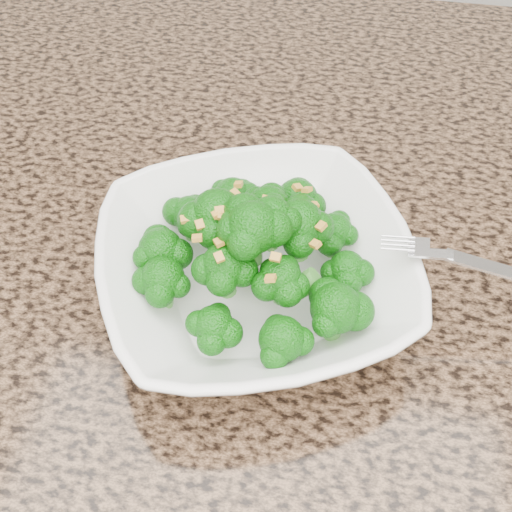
# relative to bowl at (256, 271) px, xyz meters

# --- Properties ---
(cabinet) EXTENTS (1.55, 0.95, 0.87)m
(cabinet) POSITION_rel_bowl_xyz_m (-0.09, 0.04, -0.50)
(cabinet) COLOR #321E14
(cabinet) RESTS_ON ground
(granite_counter) EXTENTS (1.64, 1.04, 0.03)m
(granite_counter) POSITION_rel_bowl_xyz_m (-0.09, 0.04, -0.05)
(granite_counter) COLOR brown
(granite_counter) RESTS_ON cabinet
(bowl) EXTENTS (0.33, 0.33, 0.06)m
(bowl) POSITION_rel_bowl_xyz_m (0.00, 0.00, 0.00)
(bowl) COLOR white
(bowl) RESTS_ON granite_counter
(broccoli_pile) EXTENTS (0.22, 0.22, 0.07)m
(broccoli_pile) POSITION_rel_bowl_xyz_m (-0.00, 0.00, 0.07)
(broccoli_pile) COLOR #10650B
(broccoli_pile) RESTS_ON bowl
(garlic_topping) EXTENTS (0.13, 0.13, 0.01)m
(garlic_topping) POSITION_rel_bowl_xyz_m (-0.00, 0.00, 0.11)
(garlic_topping) COLOR gold
(garlic_topping) RESTS_ON broccoli_pile
(fork) EXTENTS (0.16, 0.03, 0.01)m
(fork) POSITION_rel_bowl_xyz_m (0.15, 0.01, 0.04)
(fork) COLOR silver
(fork) RESTS_ON bowl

